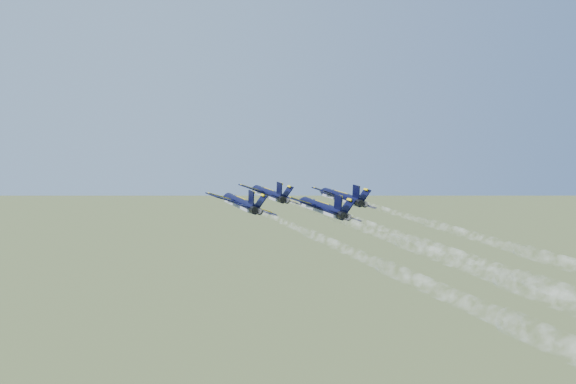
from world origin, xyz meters
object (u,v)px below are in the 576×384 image
object	(u,v)px
jet_left	(240,203)
jet_right	(341,197)
jet_lead	(268,194)
jet_slot	(322,208)

from	to	relation	value
jet_left	jet_right	distance (m)	17.09
jet_lead	jet_left	distance (m)	12.76
jet_lead	jet_right	world-z (taller)	same
jet_lead	jet_slot	size ratio (longest dim) A/B	1.00
jet_right	jet_slot	size ratio (longest dim) A/B	1.00
jet_lead	jet_right	bearing A→B (deg)	-46.21
jet_right	jet_lead	bearing A→B (deg)	133.79
jet_lead	jet_left	bearing A→B (deg)	-131.59
jet_left	jet_right	xyz separation A→B (m)	(16.89, 2.58, 0.00)
jet_lead	jet_slot	world-z (taller)	same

